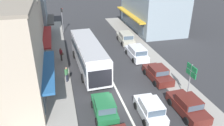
% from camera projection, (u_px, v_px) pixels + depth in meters
% --- Properties ---
extents(ground_plane, '(140.00, 140.00, 0.00)m').
position_uv_depth(ground_plane, '(121.00, 98.00, 20.11)').
color(ground_plane, '#2D2D30').
extents(lane_centre_line, '(0.20, 28.00, 0.01)m').
position_uv_depth(lane_centre_line, '(110.00, 77.00, 23.60)').
color(lane_centre_line, silver).
rests_on(lane_centre_line, ground).
extents(sidewalk_left, '(5.20, 44.00, 0.14)m').
position_uv_depth(sidewalk_left, '(45.00, 75.00, 23.81)').
color(sidewalk_left, gray).
rests_on(sidewalk_left, ground).
extents(kerb_right, '(2.80, 44.00, 0.12)m').
position_uv_depth(kerb_right, '(155.00, 63.00, 26.69)').
color(kerb_right, gray).
rests_on(kerb_right, ground).
extents(shopfront_mid_block, '(7.76, 9.26, 7.34)m').
position_uv_depth(shopfront_mid_block, '(13.00, 31.00, 26.19)').
color(shopfront_mid_block, '#B2A38E').
rests_on(shopfront_mid_block, ground).
extents(shopfront_far_end, '(8.62, 7.01, 8.39)m').
position_uv_depth(shopfront_far_end, '(21.00, 12.00, 33.29)').
color(shopfront_far_end, '#84939E').
rests_on(shopfront_far_end, ground).
extents(building_right_far, '(8.28, 13.66, 8.30)m').
position_uv_depth(building_right_far, '(152.00, 5.00, 38.22)').
color(building_right_far, '#84939E').
rests_on(building_right_far, ground).
extents(city_bus, '(3.09, 10.96, 3.23)m').
position_uv_depth(city_bus, '(89.00, 53.00, 24.68)').
color(city_bus, silver).
rests_on(city_bus, ground).
extents(hatchback_behind_bus_near, '(1.90, 3.75, 1.54)m').
position_uv_depth(hatchback_behind_bus_near, '(150.00, 109.00, 17.48)').
color(hatchback_behind_bus_near, silver).
rests_on(hatchback_behind_bus_near, ground).
extents(hatchback_behind_bus_mid, '(1.87, 3.73, 1.54)m').
position_uv_depth(hatchback_behind_bus_mid, '(104.00, 108.00, 17.65)').
color(hatchback_behind_bus_mid, '#1E6638').
rests_on(hatchback_behind_bus_mid, ground).
extents(parked_sedan_kerb_front, '(1.99, 4.25, 1.47)m').
position_uv_depth(parked_sedan_kerb_front, '(188.00, 106.00, 17.95)').
color(parked_sedan_kerb_front, '#561E19').
rests_on(parked_sedan_kerb_front, ground).
extents(parked_sedan_kerb_second, '(2.00, 4.25, 1.47)m').
position_uv_depth(parked_sedan_kerb_second, '(158.00, 74.00, 22.91)').
color(parked_sedan_kerb_second, '#561E19').
rests_on(parked_sedan_kerb_second, ground).
extents(parked_wagon_kerb_third, '(1.96, 4.51, 1.58)m').
position_uv_depth(parked_wagon_kerb_third, '(137.00, 53.00, 27.74)').
color(parked_wagon_kerb_third, silver).
rests_on(parked_wagon_kerb_third, ground).
extents(parked_wagon_kerb_rear, '(2.05, 4.56, 1.58)m').
position_uv_depth(parked_wagon_kerb_rear, '(126.00, 38.00, 32.82)').
color(parked_wagon_kerb_rear, '#B7B29E').
rests_on(parked_wagon_kerb_rear, ground).
extents(traffic_light_downstreet, '(0.33, 0.24, 4.20)m').
position_uv_depth(traffic_light_downstreet, '(62.00, 16.00, 36.25)').
color(traffic_light_downstreet, gray).
rests_on(traffic_light_downstreet, ground).
extents(directional_road_sign, '(0.10, 1.40, 3.60)m').
position_uv_depth(directional_road_sign, '(191.00, 74.00, 18.62)').
color(directional_road_sign, gray).
rests_on(directional_road_sign, ground).
extents(pedestrian_with_handbag_near, '(0.48, 0.62, 1.63)m').
position_uv_depth(pedestrian_with_handbag_near, '(61.00, 54.00, 26.66)').
color(pedestrian_with_handbag_near, '#4C4742').
rests_on(pedestrian_with_handbag_near, sidewalk_left).
extents(pedestrian_browsing_midblock, '(0.38, 0.49, 1.63)m').
position_uv_depth(pedestrian_browsing_midblock, '(67.00, 73.00, 22.12)').
color(pedestrian_browsing_midblock, '#232838').
rests_on(pedestrian_browsing_midblock, sidewalk_left).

